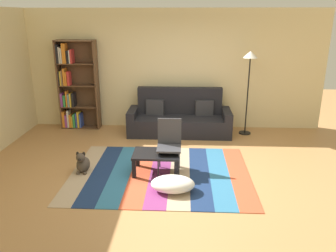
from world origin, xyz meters
TOP-DOWN VIEW (x-y plane):
  - ground_plane at (0.00, 0.00)m, footprint 14.00×14.00m
  - back_wall at (0.00, 2.55)m, footprint 6.80×0.10m
  - rug at (-0.14, -0.07)m, footprint 2.98×2.30m
  - couch at (0.14, 2.02)m, footprint 2.26×0.80m
  - bookshelf at (-2.31, 2.31)m, footprint 0.90×0.28m
  - coffee_table at (-0.22, -0.03)m, footprint 0.77×0.54m
  - pouf at (0.09, -0.67)m, footprint 0.66×0.44m
  - dog at (-1.46, -0.07)m, footprint 0.22×0.35m
  - standing_lamp at (1.62, 2.06)m, footprint 0.32×0.32m
  - tv_remote at (-0.16, -0.06)m, footprint 0.06×0.15m
  - folding_chair at (0.00, 0.09)m, footprint 0.40×0.40m

SIDE VIEW (x-z plane):
  - ground_plane at x=0.00m, z-range 0.00..0.00m
  - rug at x=-0.14m, z-range 0.00..0.01m
  - pouf at x=0.09m, z-range 0.01..0.24m
  - dog at x=-1.46m, z-range -0.04..0.36m
  - coffee_table at x=-0.22m, z-range 0.13..0.48m
  - couch at x=0.14m, z-range -0.16..0.84m
  - tv_remote at x=-0.16m, z-range 0.36..0.38m
  - folding_chair at x=0.00m, z-range 0.08..0.98m
  - bookshelf at x=-2.31m, z-range -0.06..1.97m
  - back_wall at x=0.00m, z-range 0.00..2.70m
  - standing_lamp at x=1.62m, z-range 0.61..2.44m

